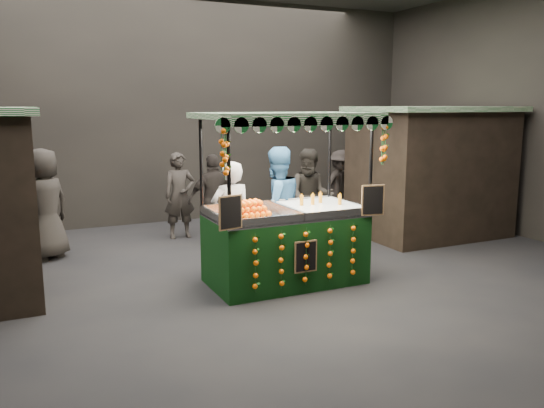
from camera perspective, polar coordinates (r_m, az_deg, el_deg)
name	(u,v)px	position (r m, az deg, el deg)	size (l,w,h in m)	color
ground	(262,283)	(8.31, -1.07, -8.21)	(12.00, 12.00, 0.00)	black
market_hall	(261,50)	(7.92, -1.16, 15.68)	(12.10, 10.10, 5.05)	black
neighbour_stall_right	(430,171)	(11.63, 16.03, 3.31)	(3.00, 2.20, 2.60)	black
juice_stall	(287,232)	(8.14, 1.54, -2.88)	(2.60, 1.53, 2.52)	black
vendor_grey	(231,218)	(8.60, -4.26, -1.47)	(0.65, 0.43, 1.78)	gray
vendor_blue	(276,207)	(9.00, 0.45, -0.31)	(1.04, 0.86, 1.97)	#27517F
shopper_0	(180,196)	(11.08, -9.54, 0.87)	(0.63, 0.41, 1.71)	#2E2925
shopper_1	(311,197)	(10.45, 4.04, 0.73)	(1.11, 1.03, 1.82)	#292521
shopper_2	(214,199)	(10.49, -6.00, 0.48)	(1.03, 0.46, 1.73)	black
shopper_3	(340,186)	(12.62, 7.10, 1.89)	(1.21, 0.98, 1.63)	#282321
shopper_4	(45,204)	(10.15, -22.50, -0.03)	(1.12, 1.03, 1.92)	#2D2824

